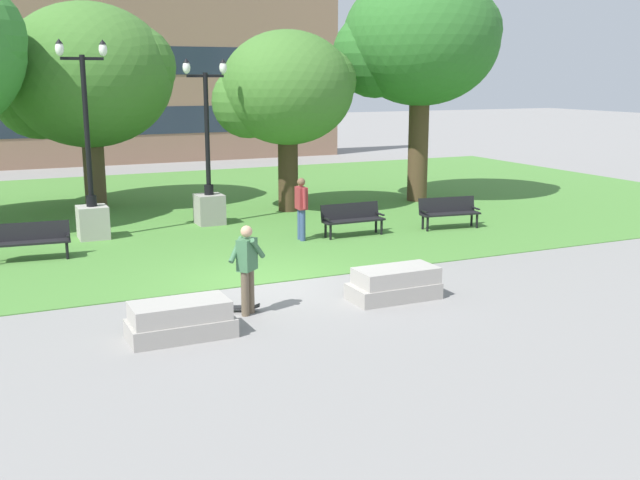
# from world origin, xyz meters

# --- Properties ---
(ground_plane) EXTENTS (140.00, 140.00, 0.00)m
(ground_plane) POSITION_xyz_m (0.00, 0.00, 0.00)
(ground_plane) COLOR gray
(grass_lawn) EXTENTS (40.00, 20.00, 0.02)m
(grass_lawn) POSITION_xyz_m (0.00, 10.00, 0.01)
(grass_lawn) COLOR #4C8438
(grass_lawn) RESTS_ON ground
(concrete_block_center) EXTENTS (1.80, 0.90, 0.64)m
(concrete_block_center) POSITION_xyz_m (-2.60, -2.52, 0.31)
(concrete_block_center) COLOR #9E9991
(concrete_block_center) RESTS_ON ground
(concrete_block_left) EXTENTS (1.80, 0.90, 0.64)m
(concrete_block_left) POSITION_xyz_m (1.91, -2.09, 0.31)
(concrete_block_left) COLOR #9E9991
(concrete_block_left) RESTS_ON ground
(person_skateboarder) EXTENTS (0.81, 0.44, 1.71)m
(person_skateboarder) POSITION_xyz_m (-1.12, -1.81, 0.97)
(person_skateboarder) COLOR brown
(person_skateboarder) RESTS_ON ground
(skateboard) EXTENTS (1.01, 0.59, 0.14)m
(skateboard) POSITION_xyz_m (-1.32, -1.54, 0.09)
(skateboard) COLOR black
(skateboard) RESTS_ON ground
(park_bench_near_left) EXTENTS (1.85, 0.76, 0.90)m
(park_bench_near_left) POSITION_xyz_m (6.99, 3.40, 0.54)
(park_bench_near_left) COLOR black
(park_bench_near_left) RESTS_ON grass_lawn
(park_bench_near_right) EXTENTS (1.84, 0.69, 0.90)m
(park_bench_near_right) POSITION_xyz_m (-4.46, 4.45, 0.54)
(park_bench_near_right) COLOR black
(park_bench_near_right) RESTS_ON grass_lawn
(park_bench_far_left) EXTENTS (1.80, 0.53, 0.90)m
(park_bench_far_left) POSITION_xyz_m (3.93, 3.67, 0.54)
(park_bench_far_left) COLOR black
(park_bench_far_left) RESTS_ON grass_lawn
(lamp_post_left) EXTENTS (1.32, 0.80, 5.34)m
(lamp_post_left) POSITION_xyz_m (-2.74, 6.33, 1.09)
(lamp_post_left) COLOR #ADA89E
(lamp_post_left) RESTS_ON grass_lawn
(lamp_post_center) EXTENTS (1.32, 0.80, 4.89)m
(lamp_post_center) POSITION_xyz_m (0.78, 6.98, 1.02)
(lamp_post_center) COLOR gray
(lamp_post_center) RESTS_ON grass_lawn
(tree_near_left) EXTENTS (5.69, 5.42, 7.97)m
(tree_near_left) POSITION_xyz_m (8.79, 8.13, 5.60)
(tree_near_left) COLOR #4C3823
(tree_near_left) RESTS_ON grass_lawn
(tree_far_left) EXTENTS (5.89, 5.61, 6.80)m
(tree_far_left) POSITION_xyz_m (-1.92, 11.73, 4.36)
(tree_far_left) COLOR brown
(tree_far_left) RESTS_ON grass_lawn
(tree_near_right) EXTENTS (4.52, 4.31, 5.85)m
(tree_near_right) POSITION_xyz_m (3.78, 8.13, 3.97)
(tree_near_right) COLOR #42301E
(tree_near_right) RESTS_ON grass_lawn
(person_bystander_near_lawn) EXTENTS (0.26, 0.62, 1.71)m
(person_bystander_near_lawn) POSITION_xyz_m (2.39, 3.70, 0.98)
(person_bystander_near_lawn) COLOR #384C7A
(person_bystander_near_lawn) RESTS_ON grass_lawn
(building_facade_distant) EXTENTS (23.88, 1.03, 10.33)m
(building_facade_distant) POSITION_xyz_m (1.55, 24.50, 5.15)
(building_facade_distant) COLOR #8E6B56
(building_facade_distant) RESTS_ON ground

